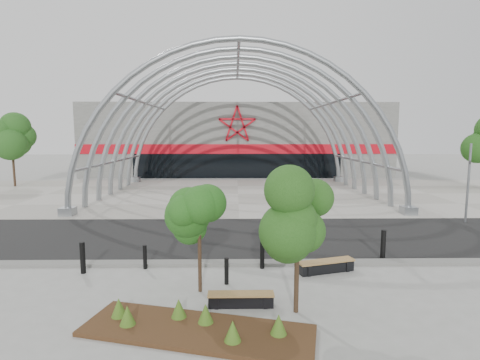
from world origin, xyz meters
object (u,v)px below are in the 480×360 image
street_tree_1 (298,213)px  bench_1 (326,266)px  street_tree_0 (199,210)px  bench_0 (241,300)px  bollard_2 (226,271)px  signal_pole (468,182)px

street_tree_1 → bench_1: (1.52, 2.88, -2.52)m
street_tree_0 → street_tree_1: size_ratio=0.93×
street_tree_1 → bench_0: street_tree_1 is taller
bench_1 → street_tree_0: bearing=-160.3°
street_tree_1 → street_tree_0: bearing=153.5°
street_tree_0 → bench_0: 2.83m
street_tree_0 → bollard_2: size_ratio=4.10×
signal_pole → street_tree_0: size_ratio=1.21×
street_tree_0 → signal_pole: bearing=32.7°
street_tree_0 → bollard_2: bearing=34.5°
street_tree_0 → street_tree_1: bearing=-26.5°
signal_pole → street_tree_0: signal_pole is taller
street_tree_0 → bench_0: size_ratio=1.90×
street_tree_1 → bollard_2: 3.55m
signal_pole → street_tree_0: bearing=-147.3°
bollard_2 → street_tree_1: bearing=-44.7°
bench_1 → bollard_2: bollard_2 is taller
street_tree_0 → bench_1: 5.07m
bollard_2 → bench_0: bearing=-74.4°
bollard_2 → bench_1: bearing=15.8°
street_tree_0 → bench_1: bearing=19.7°
signal_pole → bench_1: bearing=-142.4°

